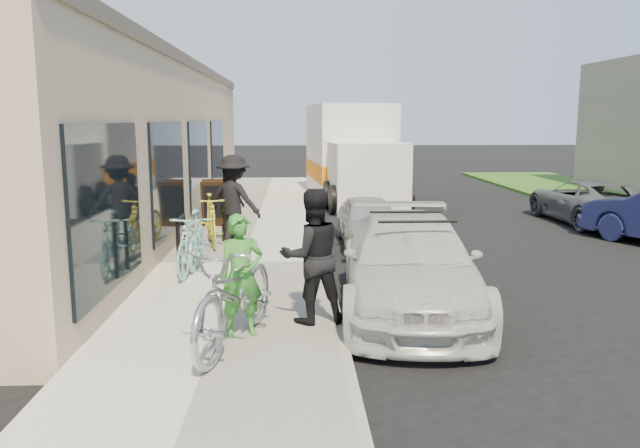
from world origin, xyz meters
name	(u,v)px	position (x,y,z in m)	size (l,w,h in m)	color
ground	(369,320)	(0.00, 0.00, 0.00)	(120.00, 120.00, 0.00)	black
sidewalk	(242,266)	(-2.00, 3.00, 0.07)	(3.00, 34.00, 0.15)	beige
curb	(325,266)	(-0.45, 3.00, 0.07)	(0.12, 34.00, 0.13)	gray
storefront	(129,144)	(-5.24, 7.99, 2.12)	(3.60, 20.00, 4.22)	#CBB28D
bike_rack	(181,239)	(-2.94, 2.20, 0.74)	(0.08, 0.70, 0.98)	black
sandwich_board	(216,203)	(-2.96, 7.04, 0.72)	(0.73, 0.74, 1.12)	black
sedan_white	(409,264)	(0.64, 0.48, 0.68)	(2.35, 4.83, 1.39)	silver
sedan_silver	(369,221)	(0.62, 5.18, 0.55)	(1.29, 3.20, 1.09)	#A5A5AA
moving_truck	(352,158)	(0.97, 13.03, 1.45)	(3.04, 6.82, 3.26)	white
far_car_gray	(587,201)	(6.86, 8.02, 0.58)	(1.93, 4.18, 1.16)	#535557
tandem_bike	(236,293)	(-1.70, -1.28, 0.77)	(0.82, 2.36, 1.24)	#B3B3B5
woman_rider	(241,276)	(-1.66, -0.96, 0.89)	(0.54, 0.36, 1.49)	#36872D
man_standing	(312,256)	(-0.80, -0.47, 1.02)	(0.84, 0.66, 1.74)	black
cruiser_bike_a	(192,243)	(-2.77, 2.19, 0.68)	(0.50, 1.75, 1.05)	#8BD0C5
cruiser_bike_b	(197,240)	(-2.77, 2.82, 0.61)	(0.61, 1.76, 0.92)	#8BD0C5
cruiser_bike_c	(211,220)	(-2.75, 4.61, 0.68)	(0.50, 1.76, 1.06)	yellow
bystander_a	(234,200)	(-2.27, 4.64, 1.09)	(1.21, 0.70, 1.88)	black
bystander_b	(228,207)	(-2.44, 5.06, 0.89)	(0.87, 0.36, 1.48)	#504039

